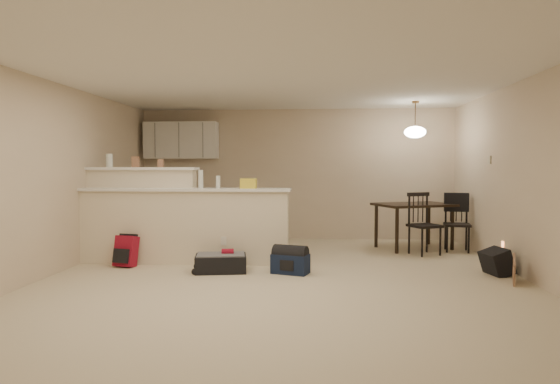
# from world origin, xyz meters

# --- Properties ---
(room) EXTENTS (7.00, 7.02, 2.50)m
(room) POSITION_xyz_m (0.00, 0.00, 1.25)
(room) COLOR beige
(room) RESTS_ON ground
(breakfast_bar) EXTENTS (3.08, 0.58, 1.39)m
(breakfast_bar) POSITION_xyz_m (-1.76, 0.98, 0.61)
(breakfast_bar) COLOR beige
(breakfast_bar) RESTS_ON ground
(upper_cabinets) EXTENTS (1.40, 0.34, 0.70)m
(upper_cabinets) POSITION_xyz_m (-2.20, 3.32, 1.90)
(upper_cabinets) COLOR white
(upper_cabinets) RESTS_ON room
(kitchen_counter) EXTENTS (1.80, 0.60, 0.90)m
(kitchen_counter) POSITION_xyz_m (-2.00, 3.19, 0.45)
(kitchen_counter) COLOR white
(kitchen_counter) RESTS_ON ground
(thermostat) EXTENTS (0.02, 0.12, 0.12)m
(thermostat) POSITION_xyz_m (2.98, 1.55, 1.50)
(thermostat) COLOR beige
(thermostat) RESTS_ON room
(jar) EXTENTS (0.10, 0.10, 0.20)m
(jar) POSITION_xyz_m (-2.69, 1.12, 1.49)
(jar) COLOR silver
(jar) RESTS_ON breakfast_bar
(cereal_box) EXTENTS (0.10, 0.07, 0.16)m
(cereal_box) POSITION_xyz_m (-2.29, 1.12, 1.47)
(cereal_box) COLOR #94674C
(cereal_box) RESTS_ON breakfast_bar
(small_box) EXTENTS (0.08, 0.06, 0.12)m
(small_box) POSITION_xyz_m (-1.91, 1.12, 1.45)
(small_box) COLOR #94674C
(small_box) RESTS_ON breakfast_bar
(bottle_a) EXTENTS (0.07, 0.07, 0.26)m
(bottle_a) POSITION_xyz_m (-1.26, 0.90, 1.22)
(bottle_a) COLOR silver
(bottle_a) RESTS_ON breakfast_bar
(bottle_b) EXTENTS (0.06, 0.06, 0.18)m
(bottle_b) POSITION_xyz_m (-1.00, 0.90, 1.18)
(bottle_b) COLOR silver
(bottle_b) RESTS_ON breakfast_bar
(bag_lump) EXTENTS (0.22, 0.18, 0.14)m
(bag_lump) POSITION_xyz_m (-0.57, 0.90, 1.16)
(bag_lump) COLOR #94674C
(bag_lump) RESTS_ON breakfast_bar
(dining_table) EXTENTS (1.46, 1.24, 0.77)m
(dining_table) POSITION_xyz_m (2.06, 2.45, 0.68)
(dining_table) COLOR black
(dining_table) RESTS_ON ground
(pendant_lamp) EXTENTS (0.36, 0.36, 0.62)m
(pendant_lamp) POSITION_xyz_m (2.06, 2.45, 1.99)
(pendant_lamp) COLOR brown
(pendant_lamp) RESTS_ON room
(dining_chair_near) EXTENTS (0.57, 0.56, 0.98)m
(dining_chair_near) POSITION_xyz_m (2.12, 1.87, 0.49)
(dining_chair_near) COLOR black
(dining_chair_near) RESTS_ON ground
(dining_chair_far) EXTENTS (0.47, 0.45, 0.94)m
(dining_chair_far) POSITION_xyz_m (2.71, 2.21, 0.47)
(dining_chair_far) COLOR black
(dining_chair_far) RESTS_ON ground
(suitcase) EXTENTS (0.73, 0.54, 0.22)m
(suitcase) POSITION_xyz_m (-0.87, 0.36, 0.11)
(suitcase) COLOR black
(suitcase) RESTS_ON ground
(red_backpack) EXTENTS (0.32, 0.24, 0.43)m
(red_backpack) POSITION_xyz_m (-2.26, 0.61, 0.21)
(red_backpack) COLOR maroon
(red_backpack) RESTS_ON ground
(navy_duffel) EXTENTS (0.53, 0.39, 0.26)m
(navy_duffel) POSITION_xyz_m (0.06, 0.32, 0.13)
(navy_duffel) COLOR #111C38
(navy_duffel) RESTS_ON ground
(black_daypack) EXTENTS (0.33, 0.41, 0.32)m
(black_daypack) POSITION_xyz_m (2.73, 0.44, 0.16)
(black_daypack) COLOR black
(black_daypack) RESTS_ON ground
(cardboard_sheet) EXTENTS (0.15, 0.39, 0.31)m
(cardboard_sheet) POSITION_xyz_m (2.76, -0.06, 0.15)
(cardboard_sheet) COLOR #94674C
(cardboard_sheet) RESTS_ON ground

